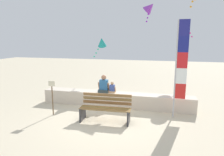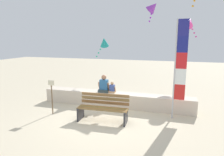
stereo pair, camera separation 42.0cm
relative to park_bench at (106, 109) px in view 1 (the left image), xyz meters
name	(u,v)px [view 1 (the left image)]	position (x,y,z in m)	size (l,w,h in m)	color
ground_plane	(107,118)	(-0.02, 0.21, -0.42)	(40.00, 40.00, 0.00)	beige
seawall_ledge	(116,99)	(-0.02, 1.56, -0.14)	(6.15, 0.59, 0.57)	beige
park_bench	(106,109)	(0.00, 0.00, 0.00)	(1.71, 0.69, 0.88)	olive
person_adult	(104,85)	(-0.52, 1.54, 0.42)	(0.47, 0.34, 0.72)	#2D3D42
person_child	(112,88)	(-0.16, 1.54, 0.32)	(0.30, 0.22, 0.45)	tan
flag_banner	(180,64)	(2.34, 0.92, 1.46)	(0.39, 0.05, 3.34)	#B7B7BC
kite_magenta	(185,22)	(2.77, 5.03, 3.12)	(0.80, 0.89, 1.13)	#DB3D9E
kite_teal	(102,42)	(-1.20, 3.54, 2.13)	(0.68, 0.61, 1.04)	teal
kite_purple	(150,7)	(1.01, 4.62, 3.85)	(0.81, 0.77, 1.11)	purple
sign_post	(52,95)	(-1.99, 0.04, 0.33)	(0.24, 0.04, 1.26)	brown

